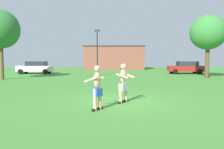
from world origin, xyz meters
The scene contains 10 objects.
ground_plane centered at (0.00, 0.00, 0.00)m, with size 80.00×80.00×0.00m, color #428433.
player_with_cap centered at (-1.03, -1.67, 0.93)m, with size 0.74×0.79×1.70m.
player_in_gray centered at (0.01, -0.30, 0.91)m, with size 0.85×0.74×1.72m.
frisbee centered at (-0.98, -0.90, 0.01)m, with size 0.28×0.28×0.03m, color orange.
car_red_near_post centered at (8.64, 17.54, 0.82)m, with size 4.33×2.09×1.58m.
car_white_mid_lot centered at (-10.56, 17.29, 0.82)m, with size 4.38×2.20×1.58m.
lamp_post centered at (-2.41, 14.50, 3.21)m, with size 0.60×0.24×5.17m.
outbuilding_behind_lot centered at (-0.61, 29.47, 2.11)m, with size 10.81×6.39×4.20m.
tree_left_field centered at (-10.81, 9.82, 4.59)m, with size 3.36×3.36×6.36m.
tree_right_field centered at (8.75, 11.62, 4.47)m, with size 3.49×3.49×6.19m.
Camera 1 is at (-0.34, -9.49, 1.95)m, focal length 33.88 mm.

